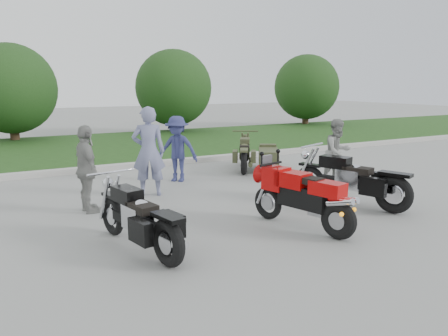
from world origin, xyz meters
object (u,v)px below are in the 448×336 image
cruiser_right (354,182)px  person_denim (177,149)px  person_stripe (149,151)px  cruiser_left (141,221)px  cruiser_sidecar (258,156)px  person_back (87,169)px  sportbike_red (303,196)px  person_grey (338,152)px

cruiser_right → person_denim: bearing=100.0°
person_stripe → person_denim: size_ratio=1.19×
cruiser_left → cruiser_right: cruiser_right is taller
cruiser_left → person_stripe: 3.32m
person_denim → cruiser_sidecar: bearing=47.2°
person_back → cruiser_left: bearing=-178.6°
cruiser_left → person_stripe: person_stripe is taller
person_denim → person_back: person_back is taller
cruiser_sidecar → person_back: (-5.08, -1.93, 0.43)m
cruiser_sidecar → person_back: 5.45m
person_denim → person_back: bearing=-104.4°
sportbike_red → cruiser_left: bearing=157.7°
person_grey → sportbike_red: bearing=-141.0°
cruiser_left → cruiser_sidecar: cruiser_left is taller
person_stripe → person_back: bearing=44.6°
sportbike_red → person_grey: size_ratio=1.29×
cruiser_left → cruiser_sidecar: bearing=30.3°
cruiser_left → person_grey: size_ratio=1.45×
person_grey → person_denim: bearing=148.3°
sportbike_red → cruiser_sidecar: size_ratio=0.98×
cruiser_left → person_stripe: size_ratio=1.17×
sportbike_red → person_back: bearing=122.3°
person_stripe → person_back: person_stripe is taller
person_grey → cruiser_sidecar: bearing=108.6°
person_stripe → person_back: 1.61m
cruiser_sidecar → person_denim: 2.60m
sportbike_red → cruiser_sidecar: bearing=50.3°
sportbike_red → cruiser_sidecar: (2.12, 4.65, -0.18)m
person_denim → cruiser_right: bearing=-17.6°
cruiser_sidecar → person_denim: bearing=-142.4°
person_stripe → person_denim: 1.47m
person_grey → person_back: size_ratio=0.95×
sportbike_red → cruiser_right: (1.79, 0.64, -0.09)m
person_grey → person_denim: 3.92m
cruiser_left → person_grey: bearing=8.0°
cruiser_right → person_stripe: 4.33m
cruiser_sidecar → person_grey: 2.48m
cruiser_right → cruiser_sidecar: (0.33, 4.01, -0.09)m
person_grey → cruiser_left: bearing=-160.2°
person_stripe → cruiser_right: bearing=159.3°
cruiser_right → person_grey: 2.03m
person_stripe → person_grey: (4.40, -1.08, -0.18)m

